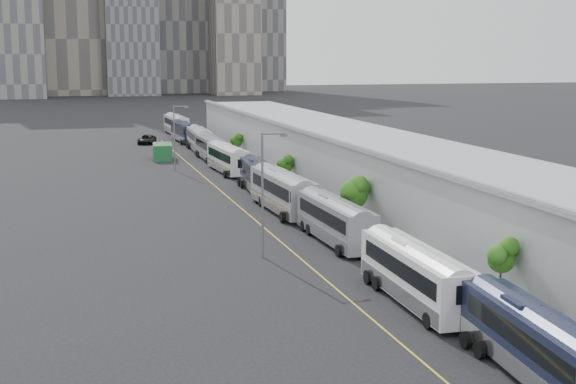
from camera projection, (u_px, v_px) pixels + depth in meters
name	position (u px, v px, depth m)	size (l,w,h in m)	color
sidewalk	(380.00, 224.00, 73.02)	(10.00, 170.00, 0.12)	gray
lane_line	(268.00, 231.00, 70.25)	(0.12, 160.00, 0.02)	gold
depot	(421.00, 185.00, 73.50)	(12.45, 160.40, 7.20)	gray
bus_1	(535.00, 349.00, 37.88)	(3.43, 12.21, 3.52)	#161B33
bus_2	(415.00, 279.00, 49.54)	(2.84, 12.74, 3.71)	white
bus_3	(335.00, 224.00, 65.75)	(2.84, 12.75, 3.71)	slate
bus_4	(283.00, 195.00, 78.70)	(3.31, 13.94, 4.05)	#909399
bus_5	(258.00, 179.00, 90.33)	(3.38, 12.37, 3.57)	black
bus_6	(228.00, 161.00, 105.32)	(3.28, 12.81, 3.71)	silver
bus_7	(210.00, 150.00, 118.43)	(2.77, 12.36, 3.61)	slate
bus_8	(200.00, 141.00, 129.34)	(3.04, 13.08, 3.80)	#A0A4AA
bus_9	(184.00, 134.00, 142.91)	(3.25, 12.51, 3.62)	black
bus_10	(176.00, 126.00, 156.23)	(3.24, 13.47, 3.91)	silver
tree_1	(501.00, 256.00, 46.86)	(1.62, 1.62, 4.49)	black
tree_2	(354.00, 190.00, 69.07)	(2.42, 2.42, 4.97)	black
tree_3	(285.00, 165.00, 92.32)	(1.65, 1.65, 3.66)	black
tree_4	(237.00, 141.00, 118.19)	(1.53, 1.53, 3.60)	black
street_lamp_near	(265.00, 187.00, 60.32)	(2.04, 0.22, 9.56)	#59595E
street_lamp_far	(176.00, 133.00, 106.24)	(2.04, 0.22, 8.73)	#59595E
shipping_container	(162.00, 152.00, 118.80)	(2.74, 5.88, 2.35)	#174B26
suv	(147.00, 139.00, 140.10)	(2.62, 5.68, 1.58)	black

